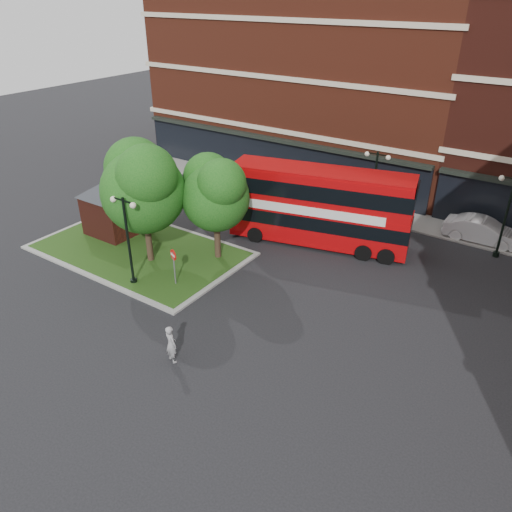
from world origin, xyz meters
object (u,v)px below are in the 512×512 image
Objects in this scene: car_silver at (296,189)px; bus at (320,202)px; car_white at (483,231)px; woman at (171,344)px.

bus is at bearing -132.76° from car_silver.
car_white reaches higher than car_silver.
woman is (0.14, -13.43, -1.83)m from bus.
car_silver is 13.40m from car_white.
car_white is at bearing -96.38° from woman.
car_white is (8.30, 19.28, -0.13)m from woman.
car_silver is (-5.09, 19.28, -0.23)m from woman.
bus is 2.85× the size of car_silver.
car_silver is 0.85× the size of car_white.
car_white is (8.44, 5.86, -1.96)m from bus.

